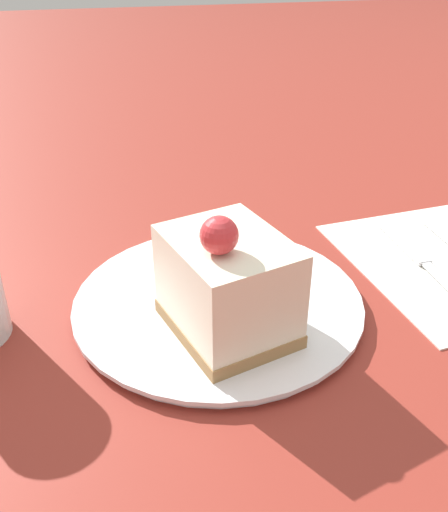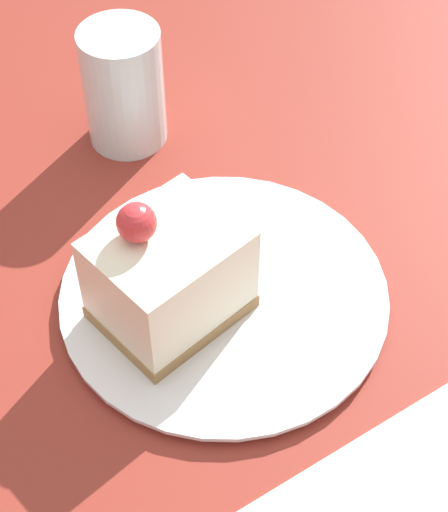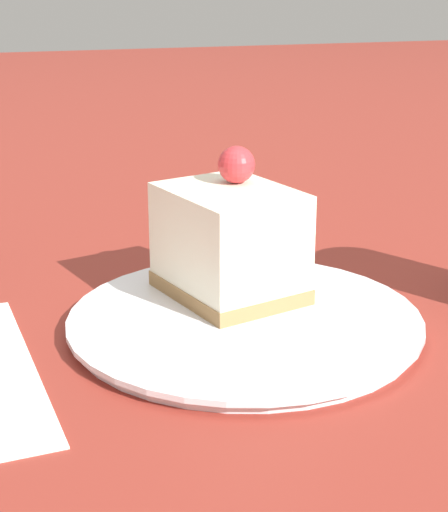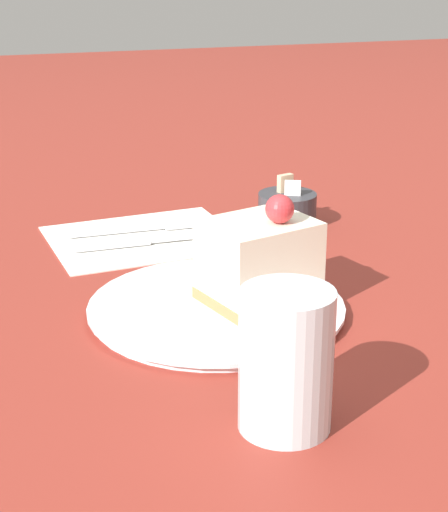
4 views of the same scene
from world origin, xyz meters
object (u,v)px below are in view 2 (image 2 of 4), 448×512
Objects in this scene: plate at (224,295)px; cake_slice at (168,275)px; drinking_glass at (124,87)px; knife at (427,511)px.

cake_slice is at bearing 87.59° from plate.
drinking_glass is (0.21, -0.01, 0.05)m from plate.
knife is at bearing -175.74° from cake_slice.
knife is (-0.21, -0.04, -0.00)m from plate.
knife is (-0.21, -0.08, -0.05)m from cake_slice.
cake_slice is at bearing 20.11° from knife.
drinking_glass is (0.42, 0.03, 0.05)m from knife.
drinking_glass is (0.20, -0.05, 0.00)m from cake_slice.
plate is 1.40× the size of knife.
knife is 0.42m from drinking_glass.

